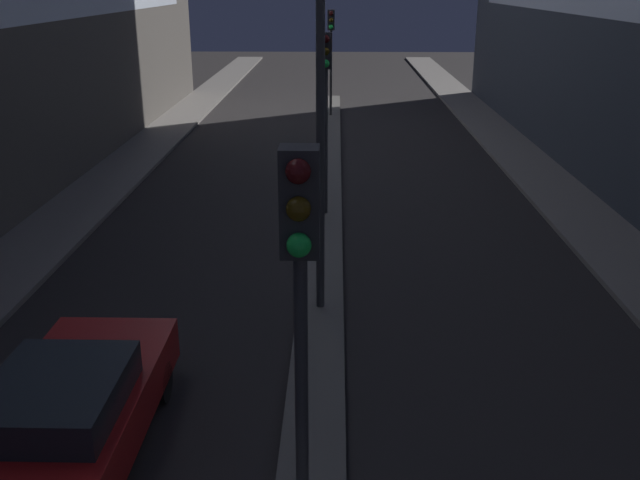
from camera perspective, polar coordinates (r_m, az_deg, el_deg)
median_strip at (r=21.90m, az=0.54°, el=3.99°), size 0.91×37.62×0.12m
traffic_light_near at (r=5.97m, az=-1.57°, el=-4.67°), size 0.32×0.42×4.77m
traffic_light_mid at (r=18.76m, az=0.46°, el=12.38°), size 0.32×0.42×4.77m
traffic_light_far at (r=33.85m, az=0.89°, el=15.79°), size 0.32×0.42×4.77m
street_lamp at (r=12.69m, az=0.03°, el=17.03°), size 0.52×0.52×7.77m
car_left_lane at (r=10.22m, az=-19.48°, el=-12.95°), size 1.90×4.63×1.44m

